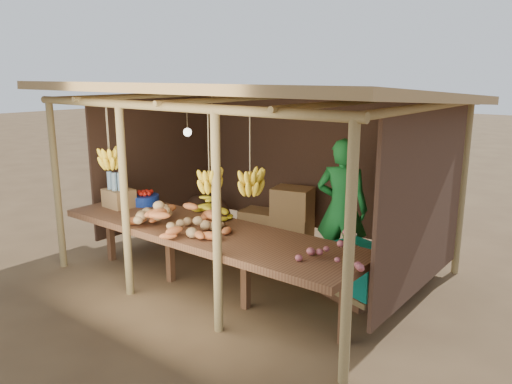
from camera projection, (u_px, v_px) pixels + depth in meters
The scene contains 13 objects.
ground at pixel (256, 269), 6.58m from camera, with size 60.00×60.00×0.00m, color brown.
stall_structure at pixel (254, 125), 6.10m from camera, with size 4.70×3.50×2.43m.
counter at pixel (205, 234), 5.68m from camera, with size 3.90×1.05×0.80m.
potato_heap at pixel (173, 212), 5.67m from camera, with size 1.01×0.61×0.37m, color #A07D52, non-canonical shape.
sweet_potato_heap at pixel (176, 214), 5.59m from camera, with size 1.12×0.67×0.36m, color #C66733, non-canonical shape.
onion_heap at pixel (343, 245), 4.58m from camera, with size 0.70×0.42×0.35m, color #A44F56, non-canonical shape.
banana_pile at pixel (202, 204), 6.07m from camera, with size 0.61×0.37×0.35m, color yellow, non-canonical shape.
tomato_basin at pixel (145, 199), 6.70m from camera, with size 0.37×0.37×0.19m.
bottle_box at pixel (119, 193), 6.56m from camera, with size 0.40×0.32×0.48m.
vendor at pixel (342, 209), 6.19m from camera, with size 0.64×0.42×1.76m, color #1B7A30.
tarp_crate at pixel (357, 272), 5.65m from camera, with size 0.82×0.76×0.80m.
carton_stack at pixel (281, 219), 7.47m from camera, with size 1.24×0.55×0.88m.
burlap_sacks at pixel (207, 212), 8.27m from camera, with size 0.90×0.47×0.64m.
Camera 1 is at (3.80, -4.86, 2.51)m, focal length 35.00 mm.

